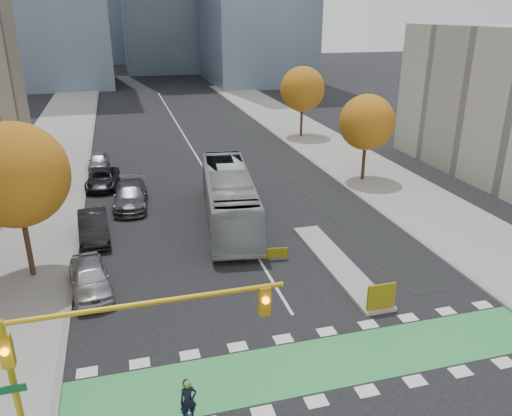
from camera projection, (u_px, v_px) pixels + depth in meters
ground at (337, 389)px, 18.48m from camera, size 300.00×300.00×0.00m
sidewalk_west at (26, 221)px, 33.06m from camera, size 7.00×120.00×0.15m
sidewalk_east at (391, 186)px, 39.71m from camera, size 7.00×120.00×0.15m
curb_west at (81, 216)px, 33.92m from camera, size 0.30×120.00×0.16m
curb_east at (350, 190)px, 38.85m from camera, size 0.30×120.00×0.16m
bike_crossing at (322, 363)px, 19.82m from camera, size 20.00×3.00×0.01m
centre_line at (187, 140)px, 54.35m from camera, size 0.15×70.00×0.01m
bike_lane_paint at (280, 159)px, 47.23m from camera, size 2.50×50.00×0.01m
median_island at (337, 263)px, 27.51m from camera, size 1.60×10.00×0.16m
hazard_board at (381, 297)px, 22.94m from camera, size 1.40×0.12×1.30m
tree_west at (15, 175)px, 24.22m from camera, size 5.20×5.20×8.22m
tree_east_near at (367, 122)px, 39.38m from camera, size 4.40×4.40×7.08m
tree_east_far at (302, 89)px, 53.72m from camera, size 4.80×4.80×7.65m
traffic_signal_west at (103, 341)px, 14.58m from camera, size 8.53×0.56×5.20m
cyclist at (189, 414)px, 16.41m from camera, size 0.88×1.84×2.04m
bus at (229, 197)px, 32.50m from camera, size 4.55×12.85×3.50m
parked_car_a at (90, 278)px, 24.58m from camera, size 2.48×4.84×1.58m
parked_car_b at (94, 227)px, 30.39m from camera, size 2.02×5.01×1.62m
parked_car_c at (131, 196)px, 35.47m from camera, size 2.74×5.76×1.62m
parked_car_d at (103, 179)px, 39.51m from camera, size 2.78×5.15×1.37m
parked_car_e at (99, 161)px, 44.23m from camera, size 1.93×4.15×1.37m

